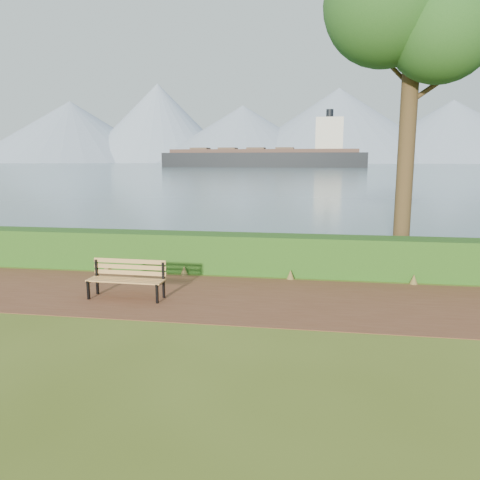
# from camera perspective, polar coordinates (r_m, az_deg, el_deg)

# --- Properties ---
(ground) EXTENTS (140.00, 140.00, 0.00)m
(ground) POSITION_cam_1_polar(r_m,az_deg,el_deg) (9.86, -3.87, -7.42)
(ground) COLOR #4B5B1A
(ground) RESTS_ON ground
(path) EXTENTS (40.00, 3.40, 0.01)m
(path) POSITION_cam_1_polar(r_m,az_deg,el_deg) (10.14, -3.49, -6.90)
(path) COLOR brown
(path) RESTS_ON ground
(hedge) EXTENTS (32.00, 0.85, 1.00)m
(hedge) POSITION_cam_1_polar(r_m,az_deg,el_deg) (12.21, -1.17, -1.61)
(hedge) COLOR #1A4112
(hedge) RESTS_ON ground
(water) EXTENTS (700.00, 510.00, 0.00)m
(water) POSITION_cam_1_polar(r_m,az_deg,el_deg) (269.20, 8.75, 9.07)
(water) COLOR #4A6476
(water) RESTS_ON ground
(mountains) EXTENTS (585.00, 190.00, 70.00)m
(mountains) POSITION_cam_1_polar(r_m,az_deg,el_deg) (416.12, 7.72, 13.13)
(mountains) COLOR #8091AB
(mountains) RESTS_ON ground
(bench) EXTENTS (1.64, 0.52, 0.81)m
(bench) POSITION_cam_1_polar(r_m,az_deg,el_deg) (10.22, -13.57, -4.33)
(bench) COLOR black
(bench) RESTS_ON ground
(cargo_ship) EXTENTS (74.05, 12.60, 22.43)m
(cargo_ship) POSITION_cam_1_polar(r_m,az_deg,el_deg) (174.12, 3.69, 9.93)
(cargo_ship) COLOR black
(cargo_ship) RESTS_ON ground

